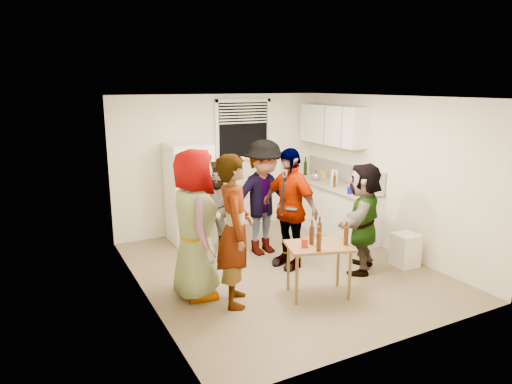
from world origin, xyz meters
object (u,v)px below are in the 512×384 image
serving_table (318,295)px  guest_black (288,265)px  guest_back_left (220,253)px  trash_bin (405,250)px  beer_bottle_counter (334,187)px  guest_grey (197,295)px  beer_bottle_table (311,244)px  guest_orange (360,270)px  blue_cup (350,194)px  kettle (316,180)px  red_cup (304,247)px  guest_back_right (264,253)px  guest_stripe (236,302)px  refrigerator (189,193)px  wine_bottle (305,175)px

serving_table → guest_black: (0.18, 1.03, 0.00)m
guest_back_left → guest_black: size_ratio=0.84×
trash_bin → serving_table: bearing=-172.8°
beer_bottle_counter → guest_grey: bearing=-159.3°
beer_bottle_table → guest_back_left: 2.08m
beer_bottle_counter → guest_orange: 1.81m
blue_cup → kettle: bearing=83.3°
kettle → guest_orange: size_ratio=0.14×
guest_grey → red_cup: bearing=-110.4°
blue_cup → trash_bin: blue_cup is taller
serving_table → guest_back_right: (0.10, 1.67, 0.00)m
beer_bottle_counter → beer_bottle_table: bearing=-133.3°
beer_bottle_table → guest_back_right: 1.76m
guest_stripe → guest_orange: bearing=-65.1°
guest_back_left → guest_grey: bearing=-118.3°
red_cup → beer_bottle_table: bearing=19.6°
refrigerator → red_cup: 2.86m
trash_bin → serving_table: 1.77m
refrigerator → red_cup: (0.53, -2.81, -0.16)m
red_cup → kettle: bearing=52.9°
guest_stripe → beer_bottle_table: bearing=-81.4°
refrigerator → trash_bin: 3.64m
refrigerator → beer_bottle_table: size_ratio=7.13×
kettle → guest_back_right: size_ratio=0.13×
beer_bottle_table → red_cup: beer_bottle_table is taller
kettle → guest_back_left: bearing=-150.3°
red_cup → refrigerator: bearing=100.6°
beer_bottle_counter → beer_bottle_table: (-1.69, -1.79, -0.21)m
guest_orange → red_cup: bearing=-24.3°
wine_bottle → trash_bin: (-0.03, -2.79, -0.65)m
refrigerator → kettle: (2.40, -0.33, 0.05)m
guest_orange → beer_bottle_counter: bearing=-152.6°
beer_bottle_counter → refrigerator: bearing=157.6°
serving_table → wine_bottle: bearing=59.7°
guest_black → blue_cup: bearing=87.8°
wine_bottle → trash_bin: 2.86m
wine_bottle → beer_bottle_table: (-1.84, -2.95, -0.21)m
trash_bin → wine_bottle: bearing=89.5°
red_cup → blue_cup: bearing=36.8°
wine_bottle → red_cup: (-1.97, -2.99, -0.21)m
trash_bin → guest_black: size_ratio=0.28×
guest_grey → refrigerator: bearing=-6.9°
serving_table → guest_black: size_ratio=0.46×
blue_cup → guest_stripe: 2.90m
guest_back_right → guest_back_left: bearing=146.4°
red_cup → guest_stripe: bearing=160.9°
kettle → trash_bin: kettle is taller
serving_table → guest_black: serving_table is taller
refrigerator → beer_bottle_table: 2.84m
beer_bottle_counter → guest_black: (-1.43, -0.83, -0.90)m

